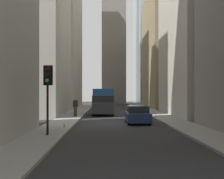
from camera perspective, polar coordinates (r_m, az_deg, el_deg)
ground_plane at (r=29.58m, az=1.19°, el=-5.22°), size 135.00×135.00×0.00m
sidewalk_right at (r=29.75m, az=-7.54°, el=-5.06°), size 90.00×2.20×0.14m
sidewalk_left at (r=30.07m, az=9.83°, el=-5.01°), size 90.00×2.20×0.14m
building_left_far at (r=60.36m, az=10.32°, el=6.00°), size 17.56×10.00×18.44m
building_right_far at (r=61.36m, az=-9.98°, el=10.81°), size 17.96×10.50×28.82m
church_spire at (r=76.88m, az=0.27°, el=11.97°), size 5.36×5.36×36.45m
delivery_truck at (r=40.03m, az=-1.36°, el=-1.88°), size 6.46×2.25×2.84m
sedan_navy at (r=28.86m, az=4.03°, el=-4.02°), size 4.30×1.78×1.42m
traffic_light_foreground at (r=20.11m, az=-10.02°, el=0.90°), size 0.43×0.52×3.81m
pedestrian at (r=35.58m, az=-5.74°, el=-2.58°), size 0.26×0.44×1.82m
discarded_bottle at (r=24.79m, az=-7.49°, el=-5.57°), size 0.07×0.07×0.27m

